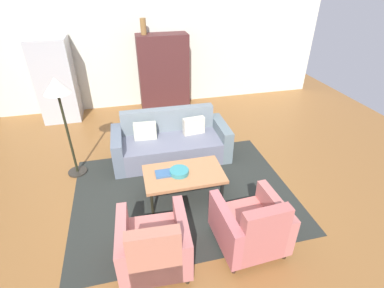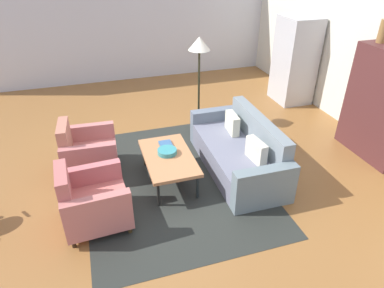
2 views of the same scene
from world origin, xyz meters
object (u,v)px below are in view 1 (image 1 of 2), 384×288
(vase_tall, at_px, (143,26))
(refrigerator, at_px, (56,81))
(coffee_table, at_px, (184,175))
(book_stack, at_px, (164,173))
(couch, at_px, (171,142))
(fruit_bowl, at_px, (179,172))
(armchair_left, at_px, (154,247))
(floor_lamp, at_px, (58,95))
(armchair_right, at_px, (252,228))
(cabinet, at_px, (164,72))

(vase_tall, bearing_deg, refrigerator, -177.22)
(coffee_table, bearing_deg, book_stack, 172.88)
(couch, bearing_deg, vase_tall, -85.88)
(coffee_table, xyz_separation_m, fruit_bowl, (-0.07, 0.00, 0.07))
(armchair_left, height_order, floor_lamp, floor_lamp)
(armchair_left, bearing_deg, armchair_right, 3.21)
(coffee_table, height_order, armchair_left, armchair_left)
(armchair_left, height_order, armchair_right, same)
(fruit_bowl, xyz_separation_m, cabinet, (0.33, 3.51, 0.42))
(couch, height_order, coffee_table, couch)
(couch, relative_size, coffee_table, 1.76)
(couch, height_order, armchair_right, armchair_right)
(vase_tall, relative_size, floor_lamp, 0.20)
(book_stack, height_order, refrigerator, refrigerator)
(fruit_bowl, relative_size, book_stack, 1.06)
(armchair_right, height_order, fruit_bowl, armchair_right)
(couch, relative_size, refrigerator, 1.14)
(armchair_right, xyz_separation_m, book_stack, (-0.89, 1.20, 0.12))
(cabinet, xyz_separation_m, floor_lamp, (-1.96, -2.48, 0.54))
(couch, distance_m, floor_lamp, 2.06)
(couch, bearing_deg, cabinet, -95.70)
(coffee_table, bearing_deg, vase_tall, 92.27)
(coffee_table, xyz_separation_m, refrigerator, (-2.19, 3.41, 0.52))
(armchair_left, distance_m, cabinet, 4.79)
(book_stack, xyz_separation_m, vase_tall, (0.15, 3.47, 1.52))
(armchair_left, relative_size, floor_lamp, 0.51)
(armchair_left, relative_size, fruit_bowl, 3.07)
(armchair_left, bearing_deg, cabinet, 82.74)
(armchair_left, relative_size, cabinet, 0.49)
(armchair_right, relative_size, refrigerator, 0.48)
(coffee_table, distance_m, floor_lamp, 2.24)
(vase_tall, xyz_separation_m, floor_lamp, (-1.56, -2.48, -0.53))
(coffee_table, height_order, cabinet, cabinet)
(book_stack, distance_m, floor_lamp, 1.99)
(fruit_bowl, relative_size, vase_tall, 0.82)
(couch, xyz_separation_m, floor_lamp, (-1.70, -0.15, 1.16))
(vase_tall, height_order, floor_lamp, vase_tall)
(fruit_bowl, xyz_separation_m, book_stack, (-0.22, 0.04, -0.02))
(armchair_left, distance_m, fruit_bowl, 1.29)
(vase_tall, xyz_separation_m, refrigerator, (-2.05, -0.10, -1.05))
(couch, distance_m, vase_tall, 2.87)
(armchair_right, xyz_separation_m, refrigerator, (-2.80, 4.58, 0.58))
(fruit_bowl, distance_m, book_stack, 0.22)
(armchair_left, bearing_deg, floor_lamp, 119.63)
(cabinet, bearing_deg, armchair_right, -85.81)
(couch, distance_m, fruit_bowl, 1.20)
(cabinet, bearing_deg, armchair_left, -100.47)
(coffee_table, distance_m, vase_tall, 3.85)
(cabinet, relative_size, refrigerator, 0.97)
(coffee_table, relative_size, fruit_bowl, 4.19)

